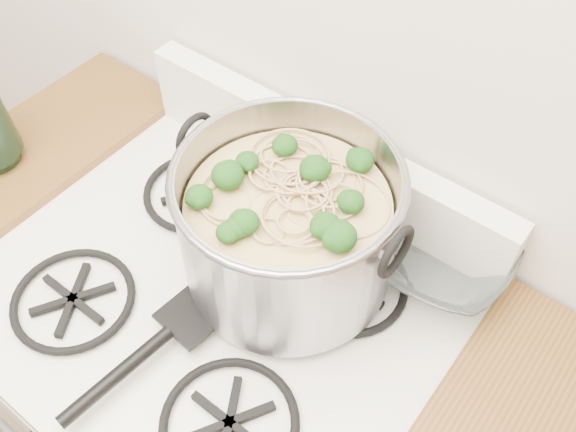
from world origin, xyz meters
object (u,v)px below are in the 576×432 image
at_px(stock_pot, 288,227).
at_px(spatula, 196,309).
at_px(gas_range, 230,409).
at_px(glass_bowl, 436,255).

xyz_separation_m(stock_pot, spatula, (-0.06, -0.16, -0.10)).
bearing_deg(spatula, stock_pot, 74.49).
bearing_deg(stock_pot, gas_range, -123.15).
bearing_deg(spatula, glass_bowl, 57.88).
bearing_deg(spatula, gas_range, 112.80).
relative_size(stock_pot, glass_bowl, 3.70).
distance_m(gas_range, spatula, 0.50).
bearing_deg(gas_range, stock_pot, 56.85).
relative_size(gas_range, spatula, 2.98).
bearing_deg(gas_range, glass_bowl, 46.71).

